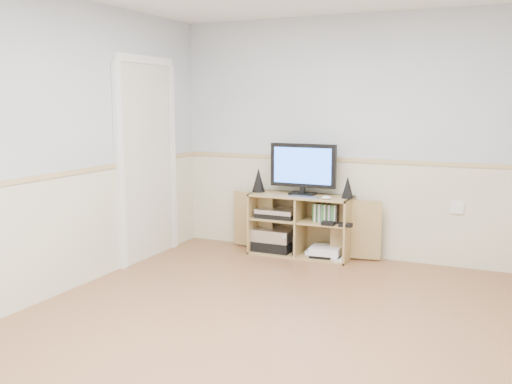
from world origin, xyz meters
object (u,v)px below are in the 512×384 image
at_px(game_consoles, 325,252).
at_px(monitor, 303,167).
at_px(media_cabinet, 302,224).
at_px(keyboard, 304,197).

bearing_deg(game_consoles, monitor, 167.68).
distance_m(media_cabinet, keyboard, 0.39).
bearing_deg(monitor, media_cabinet, 90.00).
relative_size(media_cabinet, keyboard, 5.50).
relative_size(media_cabinet, game_consoles, 3.69).
bearing_deg(keyboard, game_consoles, 35.26).
height_order(keyboard, game_consoles, keyboard).
distance_m(monitor, keyboard, 0.35).
distance_m(media_cabinet, monitor, 0.61).
height_order(media_cabinet, monitor, monitor).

